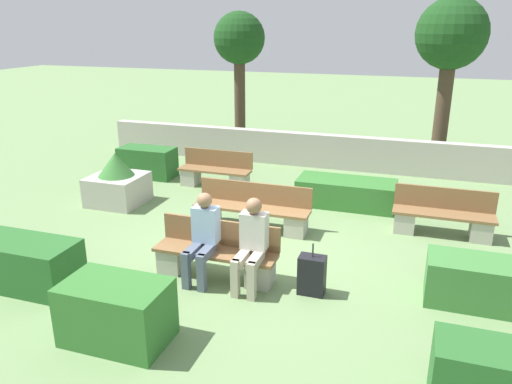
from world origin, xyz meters
TOP-DOWN VIEW (x-y plane):
  - ground_plane at (0.00, 0.00)m, footprint 60.00×60.00m
  - perimeter_wall at (0.00, 5.50)m, footprint 12.01×0.30m
  - bench_front at (-0.22, -0.91)m, footprint 1.88×0.48m
  - bench_left_side at (3.03, 1.80)m, footprint 1.75×0.48m
  - bench_right_side at (-0.31, 1.01)m, footprint 2.17×0.48m
  - bench_back at (-1.93, 3.08)m, footprint 1.69×0.49m
  - person_seated_man at (-0.37, -1.05)m, footprint 0.38×0.63m
  - person_seated_woman at (0.38, -1.05)m, footprint 0.38×0.63m
  - hedge_block_near_right at (-3.83, 3.29)m, footprint 1.37×0.66m
  - hedge_block_mid_left at (-2.85, -2.06)m, footprint 1.83×0.74m
  - hedge_block_mid_right at (-0.72, -2.77)m, footprint 1.24×0.77m
  - hedge_block_far_left at (1.15, 2.79)m, footprint 2.01×0.87m
  - hedge_block_far_right at (3.75, -0.51)m, footprint 1.97×0.70m
  - planter_corner_left at (-3.44, 1.40)m, footprint 1.06×1.06m
  - suitcase at (1.25, -0.96)m, footprint 0.37×0.24m
  - tree_leftmost at (-2.73, 6.94)m, footprint 1.49×1.49m
  - tree_center_left at (2.99, 6.95)m, footprint 1.80×1.80m

SIDE VIEW (x-z plane):
  - ground_plane at x=0.00m, z-range 0.00..0.00m
  - hedge_block_far_left at x=1.15m, z-range 0.00..0.55m
  - suitcase at x=1.25m, z-range -0.10..0.67m
  - bench_back at x=-1.93m, z-range -0.10..0.72m
  - bench_left_side at x=3.03m, z-range -0.10..0.73m
  - bench_front at x=-0.22m, z-range -0.10..0.73m
  - hedge_block_far_right at x=3.75m, z-range 0.00..0.64m
  - bench_right_side at x=-0.31m, z-range -0.09..0.74m
  - hedge_block_mid_left at x=-2.85m, z-range 0.00..0.70m
  - hedge_block_near_right at x=-3.83m, z-range 0.00..0.73m
  - hedge_block_mid_right at x=-0.72m, z-range 0.00..0.76m
  - perimeter_wall at x=0.00m, z-range 0.00..0.88m
  - planter_corner_left at x=-3.44m, z-range -0.09..1.00m
  - person_seated_man at x=-0.37m, z-range 0.07..1.39m
  - person_seated_woman at x=0.38m, z-range 0.07..1.40m
  - tree_leftmost at x=-2.73m, z-range 1.08..5.04m
  - tree_center_left at x=2.99m, z-range 1.10..5.37m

